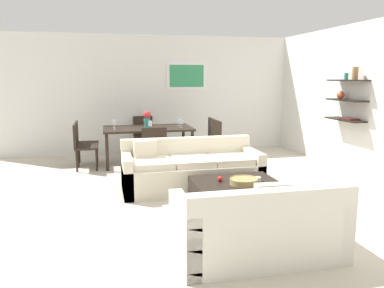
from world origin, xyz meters
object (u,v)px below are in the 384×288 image
Objects in this scene: dining_chair_head at (143,133)px; apple_on_coffee_table at (220,179)px; loveseat_white at (258,227)px; dining_chair_left_near at (82,144)px; coffee_table at (238,197)px; dining_table at (148,131)px; dining_chair_right_near at (212,139)px; dining_chair_foot at (154,147)px; wine_glass_right_far at (179,120)px; sofa_beige at (190,171)px; wine_glass_left_near at (114,123)px; wine_glass_right_near at (181,122)px; candle_jar at (258,179)px; decorative_bowl at (244,181)px; wine_glass_head at (145,120)px; centerpiece_vase at (147,118)px; wine_glass_left_far at (114,123)px; dining_chair_right_far at (206,136)px; wine_glass_foot at (150,124)px; dining_chair_left_far at (83,140)px.

apple_on_coffee_table is at bearing -80.70° from dining_chair_head.
dining_chair_left_near reaches higher than loveseat_white.
dining_table is at bearing 105.27° from coffee_table.
dining_chair_right_near reaches higher than coffee_table.
dining_chair_left_near is at bearing 114.50° from loveseat_white.
coffee_table is at bearing -68.86° from dining_chair_foot.
dining_chair_left_near is 2.02m from wine_glass_right_far.
wine_glass_left_near is (-1.11, 1.82, 0.59)m from sofa_beige.
wine_glass_left_near reaches higher than dining_chair_right_near.
wine_glass_right_near is 0.89× the size of wine_glass_right_far.
dining_chair_foot is (-1.29, -0.68, 0.00)m from dining_chair_right_near.
sofa_beige is 26.32× the size of candle_jar.
dining_table is at bearing 97.72° from loveseat_white.
decorative_bowl is 3.73m from wine_glass_head.
centerpiece_vase reaches higher than decorative_bowl.
sofa_beige is 14.94× the size of wine_glass_left_far.
wine_glass_left_far is (-1.56, 3.28, 0.42)m from decorative_bowl.
coffee_table is 3.31m from centerpiece_vase.
dining_table reaches higher than decorative_bowl.
dining_chair_foot is 1.03m from centerpiece_vase.
coffee_table is 0.36m from candle_jar.
candle_jar is at bearing -92.85° from dining_chair_right_far.
dining_chair_left_near is (-1.88, 4.13, 0.21)m from loveseat_white.
wine_glass_head is at bearing 170.53° from dining_chair_right_far.
dining_chair_foot is at bearing 113.38° from sofa_beige.
centerpiece_vase reaches higher than dining_chair_right_near.
dining_chair_right_far is 1.35m from wine_glass_head.
sofa_beige is 14.03× the size of wine_glass_right_near.
wine_glass_left_near is (-0.66, 0.32, 0.00)m from wine_glass_foot.
dining_chair_right_far is (0.40, 3.38, 0.08)m from decorative_bowl.
dining_table is 1.32m from dining_chair_left_near.
wine_glass_foot is 1.07× the size of wine_glass_right_far.
wine_glass_head is 0.42× the size of centerpiece_vase.
dining_chair_head is (1.29, 1.13, 0.00)m from dining_chair_left_near.
wine_glass_right_near is (-0.63, 0.10, 0.35)m from dining_chair_right_near.
decorative_bowl is 3.35m from centerpiece_vase.
dining_chair_left_near is 5.10× the size of wine_glass_right_far.
dining_chair_right_near is 1.00× the size of dining_chair_head.
wine_glass_right_near is at bearing -10.59° from dining_table.
candle_jar is 0.05× the size of dining_table.
sofa_beige reaches higher than candle_jar.
wine_glass_left_near is (-1.96, -0.35, 0.38)m from dining_chair_right_far.
dining_chair_left_near is 0.45m from dining_chair_left_far.
coffee_table is 2.36m from dining_chair_foot.
decorative_bowl is at bearing -53.30° from dining_chair_left_near.
coffee_table is at bearing -57.21° from dining_chair_left_far.
sofa_beige is 2.42m from loveseat_white.
wine_glass_right_near is (-0.63, -0.35, 0.35)m from dining_chair_right_far.
dining_chair_left_far reaches higher than dining_table.
decorative_bowl is 4.03m from dining_chair_left_far.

